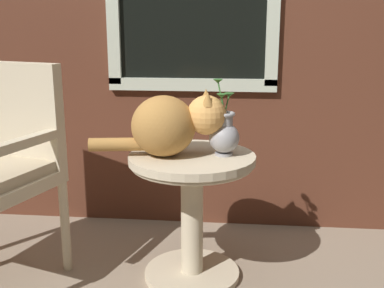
# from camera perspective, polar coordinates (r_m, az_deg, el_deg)

# --- Properties ---
(back_wall) EXTENTS (4.00, 0.07, 2.60)m
(back_wall) POSITION_cam_1_polar(r_m,az_deg,el_deg) (2.75, -1.52, 16.64)
(back_wall) COLOR #562D1E
(back_wall) RESTS_ON ground_plane
(wicker_side_table) EXTENTS (0.58, 0.58, 0.61)m
(wicker_side_table) POSITION_cam_1_polar(r_m,az_deg,el_deg) (2.21, -0.00, -6.11)
(wicker_side_table) COLOR beige
(wicker_side_table) RESTS_ON ground_plane
(cat) EXTENTS (0.61, 0.31, 0.29)m
(cat) POSITION_cam_1_polar(r_m,az_deg,el_deg) (2.11, -2.53, 2.39)
(cat) COLOR #AD7A3D
(cat) RESTS_ON wicker_side_table
(pewter_vase_with_ivy) EXTENTS (0.14, 0.14, 0.34)m
(pewter_vase_with_ivy) POSITION_cam_1_polar(r_m,az_deg,el_deg) (2.13, 3.87, 1.23)
(pewter_vase_with_ivy) COLOR #99999E
(pewter_vase_with_ivy) RESTS_ON wicker_side_table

